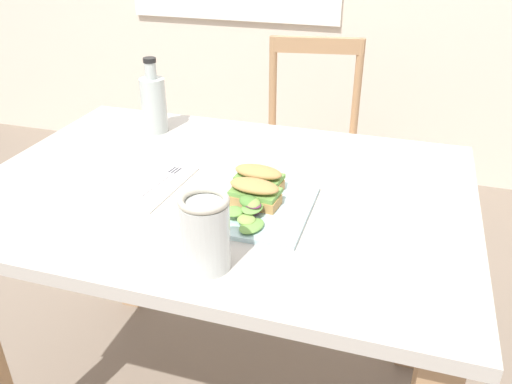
{
  "coord_description": "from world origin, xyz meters",
  "views": [
    {
      "loc": [
        0.54,
        -1.03,
        1.3
      ],
      "look_at": [
        0.24,
        -0.08,
        0.76
      ],
      "focal_mm": 36.39,
      "sensor_mm": 36.0,
      "label": 1
    }
  ],
  "objects_px": {
    "bottle_cold_brew": "(154,106)",
    "mason_jar_iced_tea": "(205,236)",
    "chair_wooden_far": "(311,152)",
    "sandwich_half_back": "(258,178)",
    "fork_on_napkin": "(161,181)",
    "dining_table": "(223,235)",
    "plate_lunch": "(250,207)",
    "sandwich_half_front": "(254,192)"
  },
  "relations": [
    {
      "from": "dining_table",
      "to": "chair_wooden_far",
      "type": "bearing_deg",
      "value": 87.55
    },
    {
      "from": "dining_table",
      "to": "plate_lunch",
      "type": "height_order",
      "value": "plate_lunch"
    },
    {
      "from": "chair_wooden_far",
      "to": "sandwich_half_back",
      "type": "relative_size",
      "value": 7.63
    },
    {
      "from": "fork_on_napkin",
      "to": "sandwich_half_back",
      "type": "bearing_deg",
      "value": 5.15
    },
    {
      "from": "bottle_cold_brew",
      "to": "mason_jar_iced_tea",
      "type": "height_order",
      "value": "bottle_cold_brew"
    },
    {
      "from": "chair_wooden_far",
      "to": "fork_on_napkin",
      "type": "relative_size",
      "value": 4.68
    },
    {
      "from": "chair_wooden_far",
      "to": "sandwich_half_back",
      "type": "height_order",
      "value": "chair_wooden_far"
    },
    {
      "from": "bottle_cold_brew",
      "to": "sandwich_half_front",
      "type": "bearing_deg",
      "value": -40.01
    },
    {
      "from": "bottle_cold_brew",
      "to": "sandwich_half_back",
      "type": "bearing_deg",
      "value": -34.78
    },
    {
      "from": "chair_wooden_far",
      "to": "bottle_cold_brew",
      "type": "xyz_separation_m",
      "value": [
        -0.34,
        -0.63,
        0.37
      ]
    },
    {
      "from": "sandwich_half_back",
      "to": "chair_wooden_far",
      "type": "bearing_deg",
      "value": 93.56
    },
    {
      "from": "plate_lunch",
      "to": "sandwich_half_back",
      "type": "distance_m",
      "value": 0.08
    },
    {
      "from": "dining_table",
      "to": "bottle_cold_brew",
      "type": "height_order",
      "value": "bottle_cold_brew"
    },
    {
      "from": "plate_lunch",
      "to": "chair_wooden_far",
      "type": "bearing_deg",
      "value": 93.54
    },
    {
      "from": "sandwich_half_front",
      "to": "mason_jar_iced_tea",
      "type": "xyz_separation_m",
      "value": [
        -0.02,
        -0.22,
        0.02
      ]
    },
    {
      "from": "plate_lunch",
      "to": "dining_table",
      "type": "bearing_deg",
      "value": 139.08
    },
    {
      "from": "plate_lunch",
      "to": "bottle_cold_brew",
      "type": "xyz_separation_m",
      "value": [
        -0.4,
        0.34,
        0.07
      ]
    },
    {
      "from": "dining_table",
      "to": "sandwich_half_back",
      "type": "height_order",
      "value": "sandwich_half_back"
    },
    {
      "from": "mason_jar_iced_tea",
      "to": "bottle_cold_brew",
      "type": "bearing_deg",
      "value": 124.42
    },
    {
      "from": "chair_wooden_far",
      "to": "mason_jar_iced_tea",
      "type": "relative_size",
      "value": 6.21
    },
    {
      "from": "bottle_cold_brew",
      "to": "mason_jar_iced_tea",
      "type": "bearing_deg",
      "value": -55.58
    },
    {
      "from": "chair_wooden_far",
      "to": "plate_lunch",
      "type": "xyz_separation_m",
      "value": [
        0.06,
        -0.98,
        0.3
      ]
    },
    {
      "from": "sandwich_half_back",
      "to": "fork_on_napkin",
      "type": "xyz_separation_m",
      "value": [
        -0.23,
        -0.02,
        -0.03
      ]
    },
    {
      "from": "plate_lunch",
      "to": "sandwich_half_back",
      "type": "bearing_deg",
      "value": 93.27
    },
    {
      "from": "fork_on_napkin",
      "to": "dining_table",
      "type": "bearing_deg",
      "value": 14.06
    },
    {
      "from": "dining_table",
      "to": "sandwich_half_front",
      "type": "bearing_deg",
      "value": -36.98
    },
    {
      "from": "bottle_cold_brew",
      "to": "plate_lunch",
      "type": "bearing_deg",
      "value": -41.0
    },
    {
      "from": "plate_lunch",
      "to": "fork_on_napkin",
      "type": "relative_size",
      "value": 1.36
    },
    {
      "from": "plate_lunch",
      "to": "mason_jar_iced_tea",
      "type": "bearing_deg",
      "value": -93.56
    },
    {
      "from": "sandwich_half_front",
      "to": "sandwich_half_back",
      "type": "height_order",
      "value": "same"
    },
    {
      "from": "plate_lunch",
      "to": "fork_on_napkin",
      "type": "bearing_deg",
      "value": 167.72
    },
    {
      "from": "sandwich_half_back",
      "to": "bottle_cold_brew",
      "type": "xyz_separation_m",
      "value": [
        -0.39,
        0.27,
        0.04
      ]
    },
    {
      "from": "dining_table",
      "to": "plate_lunch",
      "type": "xyz_separation_m",
      "value": [
        0.1,
        -0.09,
        0.14
      ]
    },
    {
      "from": "dining_table",
      "to": "mason_jar_iced_tea",
      "type": "bearing_deg",
      "value": -74.11
    },
    {
      "from": "dining_table",
      "to": "mason_jar_iced_tea",
      "type": "xyz_separation_m",
      "value": [
        0.09,
        -0.3,
        0.2
      ]
    },
    {
      "from": "fork_on_napkin",
      "to": "bottle_cold_brew",
      "type": "height_order",
      "value": "bottle_cold_brew"
    },
    {
      "from": "dining_table",
      "to": "sandwich_half_back",
      "type": "bearing_deg",
      "value": -8.08
    },
    {
      "from": "sandwich_half_front",
      "to": "bottle_cold_brew",
      "type": "bearing_deg",
      "value": 139.99
    },
    {
      "from": "chair_wooden_far",
      "to": "mason_jar_iced_tea",
      "type": "bearing_deg",
      "value": -87.73
    },
    {
      "from": "dining_table",
      "to": "sandwich_half_front",
      "type": "height_order",
      "value": "sandwich_half_front"
    },
    {
      "from": "fork_on_napkin",
      "to": "mason_jar_iced_tea",
      "type": "distance_m",
      "value": 0.35
    },
    {
      "from": "plate_lunch",
      "to": "bottle_cold_brew",
      "type": "relative_size",
      "value": 1.2
    }
  ]
}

